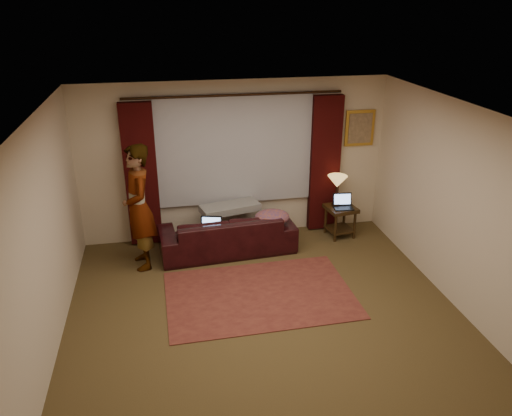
{
  "coord_description": "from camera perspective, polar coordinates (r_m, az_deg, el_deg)",
  "views": [
    {
      "loc": [
        -1.14,
        -5.18,
        3.78
      ],
      "look_at": [
        0.1,
        1.2,
        1.0
      ],
      "focal_mm": 35.0,
      "sensor_mm": 36.0,
      "label": 1
    }
  ],
  "objects": [
    {
      "name": "end_table",
      "position": [
        8.53,
        9.57,
        -1.5
      ],
      "size": [
        0.53,
        0.53,
        0.53
      ],
      "primitive_type": "cube",
      "rotation": [
        0.0,
        0.0,
        0.15
      ],
      "color": "black",
      "rests_on": "floor"
    },
    {
      "name": "ceiling",
      "position": [
        5.44,
        1.4,
        10.59
      ],
      "size": [
        5.0,
        5.0,
        0.02
      ],
      "primitive_type": "cube",
      "color": "silver",
      "rests_on": "ground"
    },
    {
      "name": "sofa",
      "position": [
        7.87,
        -3.33,
        -2.11
      ],
      "size": [
        2.18,
        1.07,
        0.85
      ],
      "primitive_type": "imported",
      "rotation": [
        0.0,
        0.0,
        3.21
      ],
      "color": "black",
      "rests_on": "floor"
    },
    {
      "name": "picture_frame",
      "position": [
        8.55,
        11.76,
        8.95
      ],
      "size": [
        0.5,
        0.04,
        0.6
      ],
      "primitive_type": "cube",
      "color": "#BB892C",
      "rests_on": "wall_back"
    },
    {
      "name": "throw_blanket",
      "position": [
        7.93,
        -3.02,
        1.59
      ],
      "size": [
        1.01,
        0.58,
        0.11
      ],
      "primitive_type": "cube",
      "rotation": [
        0.0,
        0.0,
        0.23
      ],
      "color": "gray",
      "rests_on": "sofa"
    },
    {
      "name": "curtain_rod",
      "position": [
        7.78,
        -2.45,
        12.77
      ],
      "size": [
        0.04,
        0.04,
        3.4
      ],
      "primitive_type": "cylinder",
      "color": "black",
      "rests_on": "wall_back"
    },
    {
      "name": "drape_right",
      "position": [
        8.43,
        7.86,
        4.97
      ],
      "size": [
        0.5,
        0.14,
        2.3
      ],
      "primitive_type": "cube",
      "color": "black",
      "rests_on": "floor"
    },
    {
      "name": "wall_front",
      "position": [
        3.83,
        9.56,
        -17.67
      ],
      "size": [
        5.0,
        0.02,
        2.6
      ],
      "primitive_type": "cube",
      "color": "beige",
      "rests_on": "ground"
    },
    {
      "name": "wall_left",
      "position": [
        5.91,
        -23.23,
        -3.72
      ],
      "size": [
        0.02,
        5.0,
        2.6
      ],
      "primitive_type": "cube",
      "color": "beige",
      "rests_on": "ground"
    },
    {
      "name": "drape_left",
      "position": [
        8.02,
        -12.98,
        3.62
      ],
      "size": [
        0.5,
        0.14,
        2.3
      ],
      "primitive_type": "cube",
      "color": "black",
      "rests_on": "floor"
    },
    {
      "name": "laptop_sofa",
      "position": [
        7.59,
        -5.26,
        -2.18
      ],
      "size": [
        0.4,
        0.42,
        0.23
      ],
      "primitive_type": null,
      "rotation": [
        0.0,
        0.0,
        -0.25
      ],
      "color": "black",
      "rests_on": "sofa"
    },
    {
      "name": "clothing_pile",
      "position": [
        7.87,
        1.83,
        -1.13
      ],
      "size": [
        0.62,
        0.52,
        0.24
      ],
      "primitive_type": "ellipsoid",
      "rotation": [
        0.0,
        0.0,
        -0.17
      ],
      "color": "#784452",
      "rests_on": "sofa"
    },
    {
      "name": "wall_right",
      "position": [
        6.8,
        22.34,
        -0.07
      ],
      "size": [
        0.02,
        5.0,
        2.6
      ],
      "primitive_type": "cube",
      "color": "beige",
      "rests_on": "ground"
    },
    {
      "name": "floor",
      "position": [
        6.52,
        1.17,
        -12.36
      ],
      "size": [
        5.0,
        5.0,
        0.01
      ],
      "primitive_type": "cube",
      "color": "#513F21",
      "rests_on": "ground"
    },
    {
      "name": "laptop_table",
      "position": [
        8.33,
        10.01,
        0.69
      ],
      "size": [
        0.35,
        0.37,
        0.23
      ],
      "primitive_type": null,
      "rotation": [
        0.0,
        0.0,
        -0.11
      ],
      "color": "black",
      "rests_on": "end_table"
    },
    {
      "name": "person",
      "position": [
        7.42,
        -13.25,
        0.03
      ],
      "size": [
        0.65,
        0.65,
        1.89
      ],
      "primitive_type": "imported",
      "rotation": [
        0.0,
        0.0,
        -1.38
      ],
      "color": "gray",
      "rests_on": "floor"
    },
    {
      "name": "area_rug",
      "position": [
        6.93,
        0.4,
        -9.86
      ],
      "size": [
        2.55,
        1.72,
        0.01
      ],
      "primitive_type": "cube",
      "rotation": [
        0.0,
        0.0,
        0.02
      ],
      "color": "brown",
      "rests_on": "floor"
    },
    {
      "name": "sheer_curtain",
      "position": [
        8.04,
        -2.4,
        6.65
      ],
      "size": [
        2.5,
        0.05,
        1.8
      ],
      "primitive_type": "cube",
      "color": "#A6A6AE",
      "rests_on": "wall_back"
    },
    {
      "name": "wall_back",
      "position": [
        8.15,
        -2.44,
        5.42
      ],
      "size": [
        5.0,
        0.02,
        2.6
      ],
      "primitive_type": "cube",
      "color": "beige",
      "rests_on": "ground"
    },
    {
      "name": "tiffany_lamp",
      "position": [
        8.37,
        9.21,
        1.96
      ],
      "size": [
        0.36,
        0.36,
        0.52
      ],
      "primitive_type": null,
      "rotation": [
        0.0,
        0.0,
        -0.12
      ],
      "color": "olive",
      "rests_on": "end_table"
    }
  ]
}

